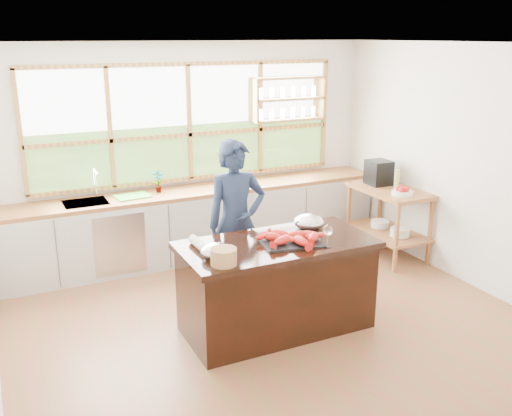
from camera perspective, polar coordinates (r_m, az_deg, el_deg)
ground_plane at (r=5.91m, az=1.12°, el=-11.01°), size 5.00×5.00×0.00m
room_shell at (r=5.78m, az=-0.87°, el=6.80°), size 5.02×4.52×2.71m
back_counter at (r=7.37m, az=-5.78°, el=-1.45°), size 4.90×0.63×0.90m
right_shelf_unit at (r=7.49m, az=13.14°, el=-0.31°), size 0.62×1.10×0.90m
island at (r=5.55m, az=2.08°, el=-7.74°), size 1.85×0.90×0.90m
cook at (r=6.01m, az=-1.98°, el=-1.44°), size 0.67×0.47×1.75m
potted_plant at (r=7.12m, az=-9.79°, el=2.65°), size 0.17×0.14×0.28m
cutting_board at (r=7.02m, az=-12.25°, el=1.16°), size 0.43×0.34×0.01m
espresso_machine at (r=7.57m, az=12.17°, el=3.49°), size 0.29×0.31×0.32m
wine_bottle at (r=7.37m, az=13.91°, el=2.78°), size 0.07×0.07×0.26m
fruit_bowl at (r=7.16m, az=14.44°, el=1.60°), size 0.26×0.26×0.11m
slate_board at (r=5.36m, az=3.54°, el=-3.43°), size 0.62×0.50×0.02m
lobster_pile at (r=5.33m, az=3.54°, el=-2.99°), size 0.55×0.48×0.08m
mixing_bowl_left at (r=5.01m, az=-3.97°, el=-4.31°), size 0.28×0.28×0.13m
mixing_bowl_right at (r=5.76m, az=5.31°, el=-1.40°), size 0.31×0.31×0.15m
wine_glass at (r=5.22m, az=7.21°, el=-2.30°), size 0.08×0.08×0.22m
wicker_basket at (r=4.84m, az=-3.25°, el=-4.88°), size 0.23×0.23×0.14m
parchment_roll at (r=5.25m, az=-5.78°, el=-3.57°), size 0.09×0.30×0.08m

